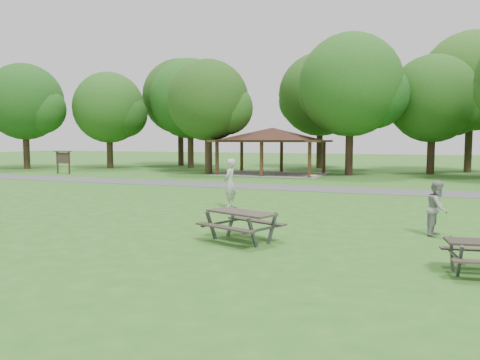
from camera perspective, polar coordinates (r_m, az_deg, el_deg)
name	(u,v)px	position (r m, az deg, el deg)	size (l,w,h in m)	color
ground	(162,232)	(14.62, -9.45, -6.24)	(160.00, 160.00, 0.00)	#2A5F1B
asphalt_path	(286,188)	(27.46, 5.65, -0.92)	(120.00, 3.20, 0.02)	#47474A
pavilion	(272,136)	(38.04, 3.96, 5.34)	(8.60, 7.01, 3.76)	#332012
notice_board	(63,158)	(40.86, -20.76, 2.54)	(1.60, 0.30, 1.88)	#341F13
tree_row_a	(26,104)	(49.34, -24.67, 8.41)	(7.56, 7.20, 9.97)	#2F1F15
tree_row_b	(110,110)	(47.32, -15.59, 8.25)	(7.14, 6.80, 9.28)	black
tree_row_c	(191,101)	(46.63, -5.97, 9.53)	(8.19, 7.80, 10.67)	#312215
tree_row_d	(209,103)	(38.56, -3.77, 9.36)	(6.93, 6.60, 9.27)	#302115
tree_row_e	(352,88)	(37.91, 13.47, 10.85)	(8.40, 8.00, 11.02)	black
tree_row_f	(434,101)	(40.95, 22.56, 8.84)	(7.35, 7.00, 9.55)	black
tree_deep_a	(181,99)	(51.16, -7.18, 9.78)	(8.40, 8.00, 11.38)	black
tree_deep_b	(321,97)	(46.45, 9.89, 9.94)	(8.40, 8.00, 11.13)	black
tree_deep_c	(472,84)	(44.73, 26.47, 10.40)	(8.82, 8.40, 11.90)	#312215
picnic_table_middle	(241,219)	(12.98, 0.15, -4.74)	(2.42, 2.19, 0.86)	#322B24
frisbee_in_flight	(314,175)	(16.76, 8.97, 0.57)	(0.27, 0.27, 0.02)	yellow
frisbee_thrower	(230,183)	(19.38, -1.28, -0.39)	(0.74, 0.48, 2.02)	#AEAEB1
frisbee_catcher	(438,208)	(14.91, 22.94, -3.19)	(0.79, 0.61, 1.62)	gray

